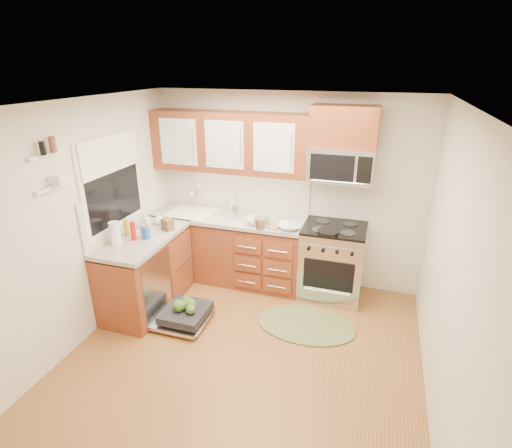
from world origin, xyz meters
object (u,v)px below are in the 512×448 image
(range, at_px, (332,262))
(cutting_board, at_px, (270,225))
(upper_cabinets, at_px, (230,142))
(skillet, at_px, (328,233))
(bowl_b, at_px, (256,221))
(bowl_a, at_px, (289,227))
(rug, at_px, (306,325))
(paper_towel_roll, at_px, (115,233))
(sink, at_px, (192,221))
(stock_pot, at_px, (262,222))
(cup, at_px, (293,224))
(dishwasher, at_px, (183,315))
(microwave, at_px, (341,164))

(range, xyz_separation_m, cutting_board, (-0.79, -0.14, 0.46))
(upper_cabinets, distance_m, range, 1.99)
(upper_cabinets, bearing_deg, skillet, -16.24)
(cutting_board, height_order, bowl_b, bowl_b)
(range, xyz_separation_m, bowl_a, (-0.53, -0.18, 0.48))
(rug, xyz_separation_m, paper_towel_roll, (-2.11, -0.42, 1.04))
(rug, distance_m, cutting_board, 1.27)
(bowl_b, bearing_deg, sink, 172.29)
(rug, relative_size, stock_pot, 5.47)
(upper_cabinets, distance_m, cup, 1.31)
(cup, bearing_deg, rug, -62.54)
(bowl_b, bearing_deg, dishwasher, -120.45)
(sink, distance_m, rug, 2.07)
(cutting_board, bearing_deg, range, 9.89)
(cutting_board, distance_m, paper_towel_roll, 1.82)
(sink, bearing_deg, rug, -22.97)
(bowl_b, bearing_deg, cup, 2.23)
(rug, height_order, stock_pot, stock_pot)
(upper_cabinets, distance_m, microwave, 1.42)
(microwave, xyz_separation_m, dishwasher, (-1.54, -1.25, -1.60))
(stock_pot, height_order, bowl_a, stock_pot)
(skillet, height_order, bowl_b, bowl_b)
(bowl_b, height_order, cup, cup)
(dishwasher, relative_size, skillet, 2.85)
(upper_cabinets, bearing_deg, bowl_b, -32.71)
(paper_towel_roll, xyz_separation_m, cup, (1.78, 1.05, -0.08))
(stock_pot, bearing_deg, cutting_board, 42.29)
(microwave, distance_m, skillet, 0.82)
(rug, relative_size, paper_towel_roll, 4.37)
(range, relative_size, stock_pot, 4.58)
(dishwasher, distance_m, bowl_b, 1.44)
(sink, relative_size, cup, 4.81)
(sink, relative_size, dishwasher, 0.89)
(stock_pot, bearing_deg, cup, 13.14)
(microwave, bearing_deg, cutting_board, -161.91)
(range, bearing_deg, microwave, 90.00)
(cup, bearing_deg, stock_pot, -166.86)
(range, relative_size, bowl_b, 3.58)
(rug, distance_m, skillet, 1.09)
(upper_cabinets, xyz_separation_m, dishwasher, (-0.13, -1.27, -1.77))
(sink, xyz_separation_m, cutting_board, (1.14, -0.13, 0.14))
(stock_pot, xyz_separation_m, cup, (0.37, 0.09, -0.01))
(sink, relative_size, cutting_board, 2.01)
(paper_towel_roll, height_order, bowl_b, paper_towel_roll)
(stock_pot, bearing_deg, microwave, 20.82)
(rug, bearing_deg, bowl_a, 122.10)
(cutting_board, bearing_deg, bowl_b, -178.61)
(microwave, distance_m, cutting_board, 1.13)
(skillet, bearing_deg, rug, -103.27)
(cutting_board, xyz_separation_m, bowl_b, (-0.17, -0.00, 0.03))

